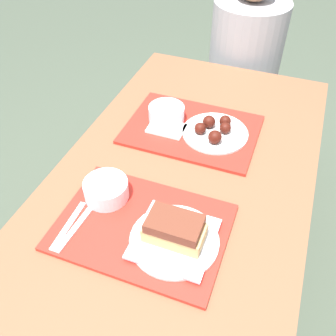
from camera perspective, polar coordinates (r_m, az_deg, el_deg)
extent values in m
plane|color=#424C3D|center=(1.75, 1.06, -19.22)|extent=(12.00, 12.00, 0.00)
cube|color=brown|center=(1.16, 1.51, -3.12)|extent=(0.79, 1.55, 0.04)
cylinder|color=brown|center=(1.98, -1.09, 5.92)|extent=(0.07, 0.07, 0.69)
cylinder|color=brown|center=(1.89, 18.18, 1.23)|extent=(0.07, 0.07, 0.69)
cube|color=brown|center=(2.11, 10.60, 9.81)|extent=(0.75, 0.28, 0.04)
cylinder|color=brown|center=(2.29, 2.20, 7.13)|extent=(0.06, 0.06, 0.38)
cylinder|color=brown|center=(2.22, 17.81, 3.36)|extent=(0.06, 0.06, 0.38)
cube|color=red|center=(1.03, -3.97, -8.95)|extent=(0.46, 0.33, 0.01)
cube|color=red|center=(1.34, 3.64, 5.88)|extent=(0.46, 0.33, 0.01)
cylinder|color=silver|center=(1.09, -9.40, -3.26)|extent=(0.13, 0.13, 0.05)
cylinder|color=beige|center=(1.08, -9.53, -2.48)|extent=(0.11, 0.11, 0.01)
cylinder|color=white|center=(0.99, 0.96, -10.94)|extent=(0.24, 0.24, 0.01)
cube|color=silver|center=(0.99, 0.97, -10.67)|extent=(0.20, 0.20, 0.01)
cube|color=tan|center=(0.97, 0.98, -9.79)|extent=(0.15, 0.08, 0.04)
cube|color=brown|center=(0.94, 1.01, -8.49)|extent=(0.14, 0.09, 0.03)
cube|color=white|center=(1.06, -14.93, -8.44)|extent=(0.02, 0.17, 0.00)
cube|color=white|center=(1.05, -13.92, -8.81)|extent=(0.03, 0.17, 0.00)
cube|color=#3F3F47|center=(1.06, -1.33, -6.03)|extent=(0.04, 0.03, 0.01)
cylinder|color=silver|center=(1.36, -0.23, 8.30)|extent=(0.13, 0.13, 0.05)
cylinder|color=beige|center=(1.35, -0.24, 9.05)|extent=(0.11, 0.11, 0.01)
cylinder|color=white|center=(1.32, 7.18, 5.36)|extent=(0.23, 0.23, 0.01)
sphere|color=#42140C|center=(1.31, 8.72, 6.05)|extent=(0.04, 0.04, 0.04)
sphere|color=#42140C|center=(1.34, 8.70, 7.10)|extent=(0.04, 0.04, 0.04)
sphere|color=#42140C|center=(1.32, 6.25, 7.03)|extent=(0.04, 0.04, 0.04)
sphere|color=#42140C|center=(1.29, 4.92, 6.04)|extent=(0.04, 0.04, 0.04)
sphere|color=#42140C|center=(1.26, 7.16, 4.70)|extent=(0.05, 0.05, 0.05)
cube|color=white|center=(1.33, -0.22, 6.08)|extent=(0.13, 0.09, 0.01)
cylinder|color=#9E9EA3|center=(1.97, 11.72, 16.49)|extent=(0.35, 0.35, 0.52)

